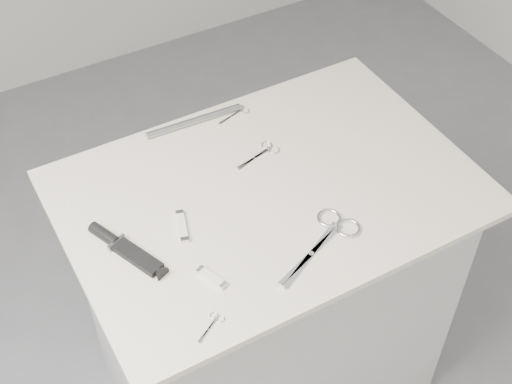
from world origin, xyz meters
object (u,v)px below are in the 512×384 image
plinth (267,301)px  pocket_knife_b (212,278)px  embroidery_scissors_a (264,152)px  embroidery_scissors_b (237,113)px  sheathed_knife (122,247)px  metal_rail (194,121)px  large_shears (329,234)px  tiny_scissors (212,324)px  pocket_knife_a (182,226)px

plinth → pocket_knife_b: bearing=-144.3°
embroidery_scissors_a → pocket_knife_b: bearing=-149.6°
embroidery_scissors_a → embroidery_scissors_b: size_ratio=1.29×
sheathed_knife → metal_rail: size_ratio=0.76×
large_shears → metal_rail: size_ratio=0.94×
embroidery_scissors_b → metal_rail: bearing=155.6°
plinth → metal_rail: bearing=99.7°
plinth → large_shears: 0.51m
metal_rail → large_shears: bearing=-79.1°
large_shears → sheathed_knife: bearing=132.1°
embroidery_scissors_a → metal_rail: bearing=104.4°
large_shears → tiny_scissors: 0.35m
embroidery_scissors_b → sheathed_knife: size_ratio=0.50×
large_shears → sheathed_knife: size_ratio=1.23×
embroidery_scissors_b → pocket_knife_b: (-0.32, -0.47, 0.00)m
tiny_scissors → plinth: bearing=12.7°
plinth → sheathed_knife: (-0.39, -0.00, 0.48)m
plinth → pocket_knife_b: (-0.25, -0.18, 0.47)m
metal_rail → tiny_scissors: bearing=-112.6°
pocket_knife_a → metal_rail: 0.37m
pocket_knife_b → metal_rail: metal_rail is taller
plinth → sheathed_knife: size_ratio=4.38×
large_shears → metal_rail: bearing=77.1°
large_shears → pocket_knife_a: bearing=123.4°
embroidery_scissors_a → embroidery_scissors_b: bearing=70.6°
sheathed_knife → pocket_knife_b: size_ratio=2.66×
sheathed_knife → pocket_knife_a: sheathed_knife is taller
sheathed_knife → pocket_knife_a: size_ratio=2.10×
tiny_scissors → embroidery_scissors_a: bearing=18.2°
sheathed_knife → pocket_knife_b: bearing=-164.4°
large_shears → pocket_knife_b: 0.29m
tiny_scissors → pocket_knife_a: (0.06, 0.27, 0.00)m
pocket_knife_a → pocket_knife_b: 0.17m
embroidery_scissors_b → pocket_knife_b: size_ratio=1.32×
pocket_knife_b → tiny_scissors: bearing=132.6°
embroidery_scissors_a → pocket_knife_a: 0.32m
tiny_scissors → sheathed_knife: sheathed_knife is taller
embroidery_scissors_a → embroidery_scissors_b: 0.17m
pocket_knife_a → pocket_knife_b: (-0.01, -0.17, -0.00)m
tiny_scissors → pocket_knife_b: (0.05, 0.10, 0.00)m
embroidery_scissors_b → tiny_scissors: 0.68m
embroidery_scissors_b → plinth: bearing=-118.8°
plinth → metal_rail: size_ratio=3.33×
embroidery_scissors_a → sheathed_knife: size_ratio=0.64×
embroidery_scissors_a → sheathed_knife: bearing=-178.6°
embroidery_scissors_b → metal_rail: 0.12m
large_shears → sheathed_knife: sheathed_knife is taller
embroidery_scissors_b → sheathed_knife: sheathed_knife is taller
plinth → pocket_knife_b: pocket_knife_b is taller
embroidery_scissors_a → tiny_scissors: bearing=-145.5°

